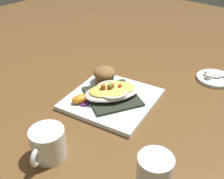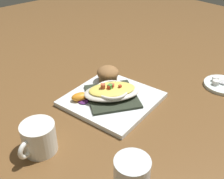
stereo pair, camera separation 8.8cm
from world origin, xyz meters
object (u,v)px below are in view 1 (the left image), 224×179
object	(u,v)px
orange_garnish	(81,99)
spoon	(217,76)
coffee_mug	(48,145)
creamer_cup_1	(209,76)
muffin	(104,74)
stemmed_glass	(154,172)
square_plate	(112,99)
gratin_dish	(112,91)
creamer_cup_0	(208,73)
creamer_saucer	(215,78)

from	to	relation	value
orange_garnish	spoon	world-z (taller)	orange_garnish
coffee_mug	creamer_cup_1	world-z (taller)	coffee_mug
muffin	stemmed_glass	bearing A→B (deg)	-35.60
square_plate	spoon	size ratio (longest dim) A/B	3.08
square_plate	spoon	world-z (taller)	spoon
stemmed_glass	muffin	bearing A→B (deg)	144.40
gratin_dish	creamer_cup_1	size ratio (longest dim) A/B	8.79
stemmed_glass	spoon	world-z (taller)	stemmed_glass
gratin_dish	coffee_mug	size ratio (longest dim) A/B	1.85
muffin	orange_garnish	bearing A→B (deg)	-77.86
orange_garnish	gratin_dish	bearing A→B (deg)	57.07
coffee_mug	creamer_cup_0	world-z (taller)	coffee_mug
stemmed_glass	creamer_saucer	distance (m)	0.60
stemmed_glass	creamer_cup_1	world-z (taller)	stemmed_glass
coffee_mug	creamer_cup_0	distance (m)	0.65
square_plate	orange_garnish	bearing A→B (deg)	-122.92
square_plate	muffin	distance (m)	0.11
gratin_dish	muffin	size ratio (longest dim) A/B	2.72
spoon	coffee_mug	bearing A→B (deg)	-103.73
muffin	creamer_cup_0	bearing A→B (deg)	49.52
creamer_saucer	creamer_cup_1	distance (m)	0.03
creamer_cup_0	creamer_cup_1	xyz separation A→B (m)	(0.01, -0.02, 0.00)
creamer_saucer	spoon	distance (m)	0.01
gratin_dish	creamer_cup_0	xyz separation A→B (m)	(0.17, 0.35, -0.02)
creamer_cup_0	coffee_mug	bearing A→B (deg)	-101.01
muffin	spoon	bearing A→B (deg)	46.56
gratin_dish	stemmed_glass	distance (m)	0.39
gratin_dish	muffin	bearing A→B (deg)	146.26
creamer_cup_1	coffee_mug	bearing A→B (deg)	-102.64
muffin	spoon	xyz separation A→B (m)	(0.28, 0.30, -0.03)
gratin_dish	creamer_cup_1	bearing A→B (deg)	61.55
creamer_cup_0	muffin	bearing A→B (deg)	-130.48
muffin	creamer_cup_1	bearing A→B (deg)	45.78
gratin_dish	stemmed_glass	world-z (taller)	stemmed_glass
muffin	creamer_cup_0	distance (m)	0.39
gratin_dish	orange_garnish	distance (m)	0.10
muffin	coffee_mug	size ratio (longest dim) A/B	0.68
muffin	creamer_cup_1	size ratio (longest dim) A/B	3.23
orange_garnish	creamer_saucer	xyz separation A→B (m)	(0.25, 0.44, -0.02)
spoon	creamer_cup_1	xyz separation A→B (m)	(-0.02, -0.03, 0.00)
square_plate	creamer_cup_1	xyz separation A→B (m)	(0.18, 0.33, 0.01)
muffin	spoon	world-z (taller)	muffin
stemmed_glass	creamer_cup_0	xyz separation A→B (m)	(-0.15, 0.58, -0.07)
gratin_dish	muffin	distance (m)	0.10
stemmed_glass	creamer_saucer	xyz separation A→B (m)	(-0.12, 0.58, -0.09)
muffin	orange_garnish	distance (m)	0.15
square_plate	muffin	bearing A→B (deg)	146.33
square_plate	gratin_dish	world-z (taller)	gratin_dish
gratin_dish	creamer_cup_1	xyz separation A→B (m)	(0.18, 0.33, -0.02)
square_plate	gratin_dish	distance (m)	0.03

